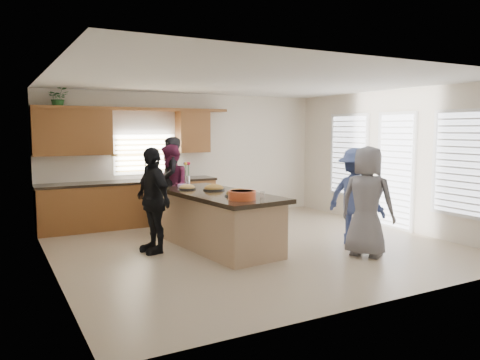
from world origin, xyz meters
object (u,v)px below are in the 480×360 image
island (218,221)px  woman_right_back (356,197)px  woman_left_back (171,184)px  woman_right_front (367,201)px  salad_bowl (242,195)px  woman_left_mid (171,188)px  woman_left_front (153,200)px

island → woman_right_back: 2.43m
woman_left_back → woman_right_front: woman_left_back is taller
island → salad_bowl: salad_bowl is taller
woman_left_mid → woman_left_front: bearing=-22.1°
island → woman_right_front: 2.48m
island → woman_left_front: bearing=160.7°
woman_left_back → woman_right_back: size_ratio=1.10×
woman_left_back → woman_left_front: (-0.84, -1.45, -0.07)m
island → woman_left_back: 1.77m
salad_bowl → woman_right_back: size_ratio=0.25×
woman_left_back → woman_right_front: bearing=45.5°
woman_right_back → woman_right_front: bearing=136.6°
woman_left_back → woman_right_back: woman_left_back is taller
woman_left_front → woman_right_front: 3.44m
island → woman_right_back: (2.20, -0.96, 0.39)m
island → woman_right_front: bearing=-47.5°
woman_left_mid → woman_right_front: (2.09, -3.21, 0.02)m
woman_left_front → woman_left_mid: bearing=141.0°
woman_left_front → woman_right_front: size_ratio=0.98×
salad_bowl → woman_left_back: 2.61m
salad_bowl → woman_left_front: bearing=131.9°
woman_right_back → woman_right_front: 0.75m
woman_left_front → woman_left_back: bearing=141.6°
salad_bowl → woman_left_front: 1.55m
salad_bowl → woman_left_front: size_ratio=0.25×
salad_bowl → woman_right_front: bearing=-20.5°
woman_left_mid → woman_right_back: bearing=52.4°
woman_right_back → woman_right_front: woman_right_front is taller
woman_right_front → island: bearing=20.7°
woman_left_mid → woman_left_back: bearing=166.4°
island → woman_right_back: bearing=-29.9°
island → woman_right_front: woman_right_front is taller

